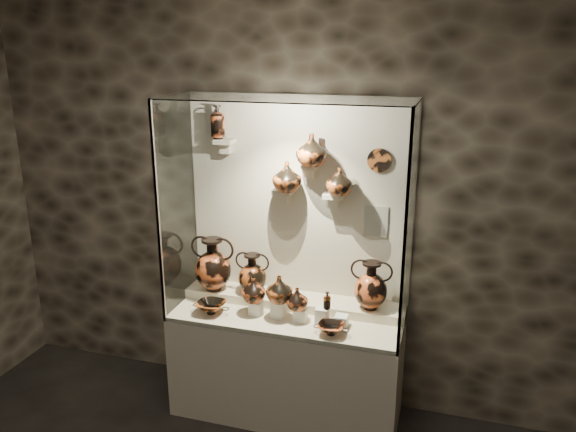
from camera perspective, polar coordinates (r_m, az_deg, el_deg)
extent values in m
cube|color=black|center=(4.20, 1.11, 1.33)|extent=(5.00, 0.02, 3.20)
cube|color=beige|center=(4.40, -0.14, -14.99)|extent=(1.70, 0.60, 0.80)
cube|color=beige|center=(4.20, -0.15, -10.19)|extent=(1.68, 0.58, 0.03)
cube|color=beige|center=(4.33, 0.53, -8.76)|extent=(1.70, 0.25, 0.10)
cube|color=beige|center=(4.19, 1.09, 1.32)|extent=(1.70, 0.03, 1.60)
cube|color=white|center=(3.63, -1.51, -1.18)|extent=(1.70, 0.01, 1.60)
cube|color=white|center=(4.22, -11.22, 1.08)|extent=(0.01, 0.60, 1.60)
cube|color=white|center=(3.76, 12.29, -0.96)|extent=(0.01, 0.60, 1.60)
cube|color=white|center=(3.75, -0.17, 11.84)|extent=(1.70, 0.60, 0.01)
cube|color=gray|center=(3.97, -13.07, -0.03)|extent=(0.02, 0.02, 1.60)
cube|color=gray|center=(3.48, 11.78, -2.36)|extent=(0.02, 0.02, 1.60)
cube|color=silver|center=(4.19, -3.27, -9.28)|extent=(0.09, 0.09, 0.10)
cube|color=silver|center=(4.13, -1.02, -9.41)|extent=(0.09, 0.09, 0.13)
cube|color=silver|center=(4.10, 1.28, -9.96)|extent=(0.09, 0.09, 0.09)
cube|color=silver|center=(4.06, 3.49, -10.05)|extent=(0.09, 0.09, 0.12)
cube|color=silver|center=(4.04, 5.45, -10.54)|extent=(0.09, 0.09, 0.08)
cube|color=beige|center=(4.21, -6.45, 7.54)|extent=(0.14, 0.12, 0.04)
cube|color=beige|center=(4.13, -0.52, 2.49)|extent=(0.14, 0.12, 0.04)
cube|color=beige|center=(4.03, 2.20, 5.04)|extent=(0.10, 0.12, 0.04)
cube|color=beige|center=(4.03, 4.65, 2.09)|extent=(0.14, 0.12, 0.04)
imported|color=#C35225|center=(4.13, -3.53, -7.47)|extent=(0.21, 0.21, 0.19)
imported|color=#A84A1D|center=(4.05, -0.88, -7.43)|extent=(0.26, 0.26, 0.20)
imported|color=#C35225|center=(4.04, 0.93, -8.40)|extent=(0.20, 0.20, 0.16)
imported|color=#A84A1D|center=(4.03, -0.10, 4.01)|extent=(0.24, 0.24, 0.22)
imported|color=#A84A1D|center=(3.94, 2.40, 6.72)|extent=(0.29, 0.29, 0.23)
imported|color=#A84A1D|center=(3.95, 5.25, 3.51)|extent=(0.22, 0.22, 0.20)
cylinder|color=#A65120|center=(3.97, 9.27, 5.61)|extent=(0.17, 0.02, 0.17)
cube|color=beige|center=(4.09, 8.92, -0.53)|extent=(0.17, 0.01, 0.23)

